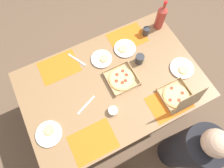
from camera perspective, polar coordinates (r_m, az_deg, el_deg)
The scene contains 19 objects.
ground_plane at distance 2.42m, azimuth 0.00°, elevation -6.61°, with size 6.00×6.00×0.00m, color brown.
dining_table at distance 1.82m, azimuth 0.00°, elevation -1.11°, with size 1.61×1.05×0.73m.
placemat_near_left at distance 1.99m, azimuth 4.51°, elevation 13.44°, with size 0.36×0.26×0.00m, color orange.
placemat_near_right at distance 1.87m, azimuth -15.31°, elevation 4.88°, with size 0.36×0.26×0.00m, color orange.
placemat_far_left at distance 1.75m, azimuth 16.46°, elevation -5.22°, with size 0.36×0.26×0.00m, color orange.
placemat_far_right at distance 1.62m, azimuth -5.62°, elevation -16.56°, with size 0.36×0.26×0.00m, color orange.
pizza_box_corner_right at distance 1.74m, azimuth 19.10°, elevation -3.62°, with size 0.26×0.26×0.29m.
pizza_box_corner_left at distance 1.75m, azimuth 2.83°, elevation 1.63°, with size 0.26×0.26×0.04m.
plate_middle at distance 1.69m, azimuth -18.06°, elevation -13.67°, with size 0.21×0.21×0.03m.
plate_far_left at distance 1.84m, azimuth -3.02°, elevation 7.38°, with size 0.20×0.20×0.03m.
plate_far_right at distance 1.90m, azimuth 19.91°, elevation 4.36°, with size 0.22×0.22×0.03m.
plate_near_left at distance 1.90m, azimuth 3.76°, elevation 10.38°, with size 0.21×0.21×0.03m.
soda_bottle at distance 2.02m, azimuth 14.18°, elevation 18.57°, with size 0.09×0.09×0.32m.
cup_clear_right at distance 1.81m, azimuth 8.12°, elevation 7.29°, with size 0.08×0.08×0.09m, color #333338.
cup_dark at distance 2.00m, azimuth 10.01°, elevation 14.99°, with size 0.06×0.06×0.09m, color #333338.
condiment_bowl at distance 1.63m, azimuth 0.30°, elevation -7.90°, with size 0.08×0.08×0.04m, color white.
knife_by_far_right at distance 1.87m, azimuth -10.31°, elevation 7.06°, with size 0.21×0.02×0.01m, color #B7B7BC.
knife_by_far_left at distance 1.68m, azimuth -7.61°, elevation -6.14°, with size 0.21×0.02×0.01m, color #B7B7BC.
diner_left_seat at distance 1.96m, azimuth 21.29°, elevation -17.38°, with size 0.32×0.32×1.11m.
Camera 1 is at (0.30, 0.59, 2.33)m, focal length 31.06 mm.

